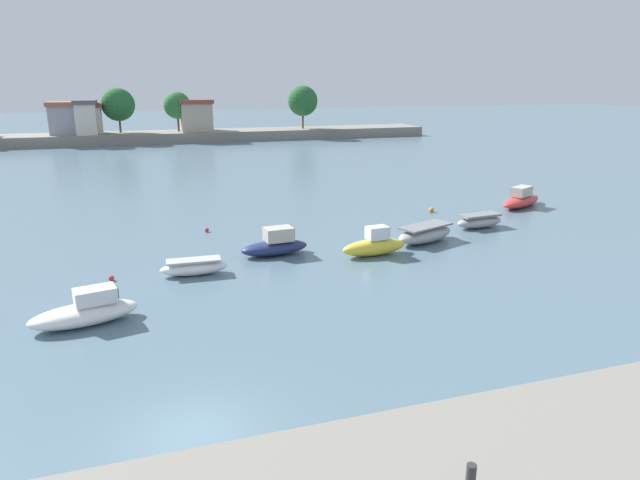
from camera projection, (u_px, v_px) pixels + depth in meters
ground_plane at (192, 435)px, 16.94m from camera, size 400.00×400.00×0.00m
mooring_bollard at (471, 479)px, 11.22m from camera, size 0.21×0.21×0.66m
moored_boat_1 at (86, 312)px, 24.56m from camera, size 4.86×2.75×1.58m
moored_boat_2 at (194, 267)px, 30.85m from camera, size 3.70×1.36×0.89m
moored_boat_3 at (275, 245)px, 34.38m from camera, size 4.33×1.98×1.70m
moored_boat_4 at (375, 245)px, 34.27m from camera, size 4.30×1.65×1.80m
moored_boat_5 at (425, 234)px, 37.09m from camera, size 5.04×3.35×1.16m
moored_boat_6 at (479, 221)px, 40.78m from camera, size 3.88×1.74×1.01m
moored_boat_7 at (521, 200)px, 47.57m from camera, size 5.77×4.18×1.74m
mooring_buoy_0 at (431, 210)px, 45.63m from camera, size 0.40×0.40×0.40m
mooring_buoy_1 at (111, 278)px, 29.99m from camera, size 0.30×0.30×0.30m
mooring_buoy_2 at (207, 230)px, 39.69m from camera, size 0.30×0.30×0.30m
distant_shoreline at (125, 126)px, 95.99m from camera, size 105.02×8.74×9.53m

